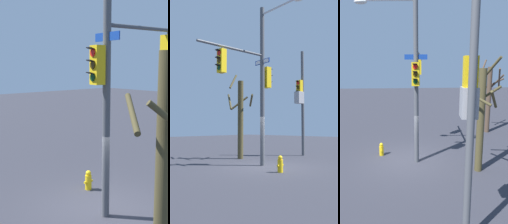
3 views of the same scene
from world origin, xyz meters
The scene contains 6 objects.
ground_plane centered at (0.00, 0.00, 0.00)m, with size 80.00×80.00×0.00m, color #31313A.
main_signal_pole_assembly centered at (-0.23, 0.34, 4.76)m, with size 4.47×3.38×8.27m.
secondary_pole_assembly centered at (5.57, 1.59, 3.96)m, with size 0.77×0.50×7.30m.
fire_hydrant centered at (-0.78, -1.48, 0.34)m, with size 0.38×0.24×0.73m.
bare_tree_behind_pole centered at (1.47, 3.40, 2.62)m, with size 2.03×2.02×5.39m.
bare_tree_across_street centered at (-4.72, 6.17, 2.71)m, with size 2.22×2.22×5.46m.
Camera 3 is at (11.00, -0.08, 4.94)m, focal length 35.00 mm.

